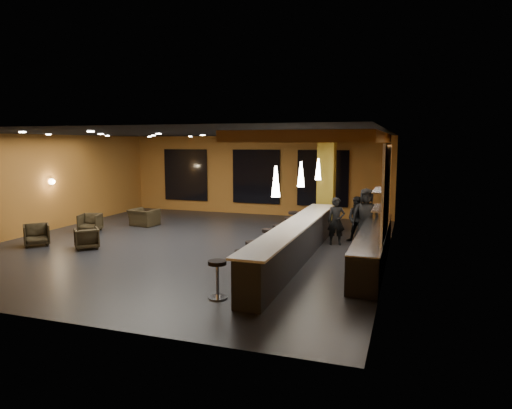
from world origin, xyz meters
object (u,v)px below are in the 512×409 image
(staff_b, at_px, (358,220))
(bar_stool_6, at_px, (294,220))
(bar_stool_2, at_px, (252,251))
(bar_stool_3, at_px, (269,240))
(bar_stool_1, at_px, (242,261))
(bar_stool_5, at_px, (291,226))
(prep_counter, at_px, (373,247))
(armchair_a, at_px, (36,235))
(armchair_c, at_px, (90,223))
(column, at_px, (326,183))
(staff_c, at_px, (366,216))
(staff_a, at_px, (336,221))
(pendant_1, at_px, (301,174))
(pendant_0, at_px, (276,181))
(armchair_b, at_px, (87,238))
(armchair_d, at_px, (144,217))
(bar_stool_4, at_px, (278,234))
(bar_stool_0, at_px, (217,274))
(bar_counter, at_px, (296,243))

(staff_b, distance_m, bar_stool_6, 2.35)
(bar_stool_2, relative_size, bar_stool_3, 0.87)
(bar_stool_1, xyz_separation_m, bar_stool_5, (0.05, 4.41, 0.05))
(prep_counter, bearing_deg, bar_stool_3, -171.53)
(staff_b, xyz_separation_m, armchair_a, (-9.51, -3.69, -0.41))
(bar_stool_2, xyz_separation_m, bar_stool_6, (-0.05, 4.63, 0.06))
(armchair_c, bearing_deg, bar_stool_5, -11.59)
(armchair_c, bearing_deg, column, 3.54)
(staff_c, bearing_deg, column, 118.79)
(staff_a, xyz_separation_m, bar_stool_5, (-1.45, -0.10, -0.24))
(pendant_1, bearing_deg, staff_b, 61.45)
(pendant_0, bearing_deg, armchair_b, 167.37)
(column, height_order, staff_b, column)
(staff_a, bearing_deg, armchair_b, -174.61)
(bar_stool_6, bearing_deg, pendant_0, -80.45)
(armchair_d, bearing_deg, column, -161.12)
(bar_stool_6, bearing_deg, armchair_b, -143.36)
(armchair_c, distance_m, armchair_d, 2.05)
(bar_stool_4, bearing_deg, armchair_d, 160.33)
(staff_c, relative_size, armchair_a, 2.39)
(prep_counter, xyz_separation_m, bar_stool_0, (-2.83, -3.93, 0.09))
(pendant_0, xyz_separation_m, bar_stool_5, (-0.73, 4.29, -1.83))
(staff_a, height_order, bar_stool_0, staff_a)
(staff_a, height_order, armchair_d, staff_a)
(armchair_c, height_order, armchair_d, armchair_c)
(prep_counter, distance_m, pendant_0, 3.73)
(armchair_a, xyz_separation_m, bar_stool_5, (7.44, 3.03, 0.18))
(column, bearing_deg, bar_stool_3, -99.93)
(bar_stool_0, bearing_deg, bar_stool_1, 87.52)
(bar_stool_1, bearing_deg, armchair_b, 164.58)
(column, xyz_separation_m, armchair_a, (-8.17, -5.34, -1.41))
(staff_a, height_order, staff_c, staff_c)
(pendant_1, distance_m, bar_stool_5, 2.66)
(prep_counter, height_order, column, column)
(column, distance_m, armchair_c, 8.70)
(armchair_c, bearing_deg, bar_stool_2, -37.55)
(bar_stool_4, bearing_deg, armchair_a, -165.41)
(prep_counter, relative_size, armchair_c, 8.32)
(bar_counter, relative_size, armchair_d, 8.00)
(armchair_b, distance_m, bar_stool_1, 5.86)
(staff_a, bearing_deg, staff_b, 25.29)
(prep_counter, bearing_deg, staff_a, 124.04)
(staff_a, bearing_deg, bar_stool_4, -158.84)
(staff_a, relative_size, bar_stool_4, 2.00)
(bar_stool_6, bearing_deg, bar_stool_4, -87.42)
(armchair_c, relative_size, bar_stool_2, 1.00)
(bar_stool_1, bearing_deg, bar_stool_4, 90.81)
(armchair_b, xyz_separation_m, armchair_c, (-1.65, 2.24, 0.01))
(staff_b, relative_size, bar_stool_2, 2.07)
(prep_counter, bearing_deg, armchair_b, -172.81)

